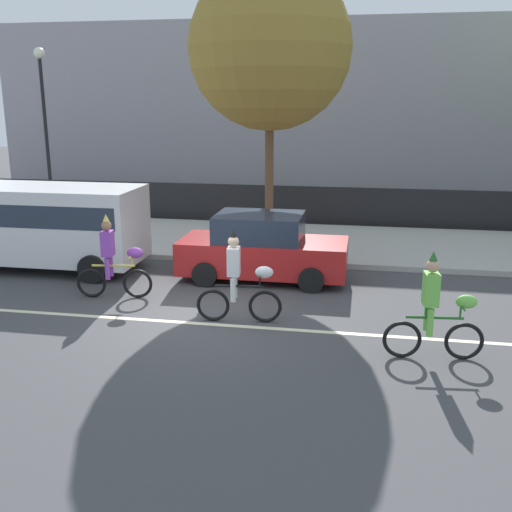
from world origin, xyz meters
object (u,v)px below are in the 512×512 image
at_px(parade_cyclist_purple, 114,262).
at_px(parked_van_white, 48,221).
at_px(parade_cyclist_lime, 436,313).
at_px(parked_car_red, 262,249).
at_px(parade_cyclist_zebra, 240,282).
at_px(street_lamp_post, 44,110).

height_order(parade_cyclist_purple, parked_van_white, parked_van_white).
distance_m(parade_cyclist_purple, parade_cyclist_lime, 7.04).
distance_m(parked_van_white, parked_car_red, 5.66).
xyz_separation_m(parade_cyclist_purple, parked_van_white, (-2.63, 1.97, 0.44)).
xyz_separation_m(parade_cyclist_purple, parked_car_red, (3.01, 2.03, -0.06)).
xyz_separation_m(parade_cyclist_zebra, parade_cyclist_lime, (3.65, -1.13, 0.00)).
height_order(parade_cyclist_zebra, parade_cyclist_lime, same).
height_order(parade_cyclist_purple, parade_cyclist_zebra, same).
relative_size(parked_car_red, street_lamp_post, 0.70).
xyz_separation_m(parade_cyclist_lime, parked_car_red, (-3.71, 4.14, -0.06)).
height_order(parade_cyclist_purple, parked_car_red, parade_cyclist_purple).
distance_m(parked_van_white, street_lamp_post, 6.61).
distance_m(parade_cyclist_lime, parked_van_white, 10.21).
distance_m(parade_cyclist_zebra, street_lamp_post, 12.29).
distance_m(parade_cyclist_zebra, parked_car_red, 3.01).
bearing_deg(parade_cyclist_purple, parade_cyclist_zebra, -17.61).
height_order(parade_cyclist_zebra, street_lamp_post, street_lamp_post).
height_order(parade_cyclist_purple, parade_cyclist_lime, same).
distance_m(parade_cyclist_purple, parked_car_red, 3.63).
relative_size(parade_cyclist_lime, street_lamp_post, 0.33).
bearing_deg(parked_car_red, parade_cyclist_purple, -146.04).
distance_m(parade_cyclist_zebra, parade_cyclist_lime, 3.82).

